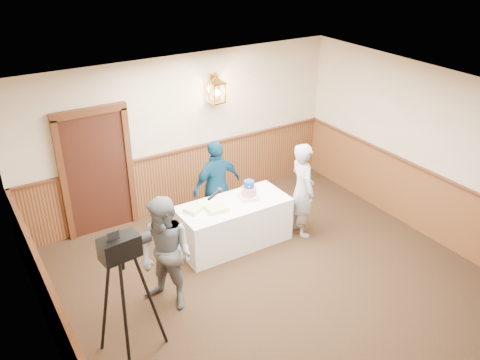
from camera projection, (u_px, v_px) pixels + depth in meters
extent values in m
plane|color=black|center=(301.00, 311.00, 6.91)|extent=(7.00, 7.00, 0.00)
cube|color=#C0AE90|center=(183.00, 134.00, 8.94)|extent=(6.00, 0.02, 2.80)
cube|color=#C0AE90|center=(61.00, 310.00, 4.88)|extent=(0.02, 7.00, 2.80)
cube|color=#C0AE90|center=(463.00, 169.00, 7.69)|extent=(0.02, 7.00, 2.80)
cube|color=white|center=(314.00, 116.00, 5.65)|extent=(6.00, 7.00, 0.02)
cube|color=#4B2615|center=(186.00, 178.00, 9.31)|extent=(5.98, 0.04, 1.10)
cube|color=#4B2615|center=(452.00, 217.00, 8.06)|extent=(0.04, 6.98, 1.10)
cube|color=#4C2714|center=(185.00, 149.00, 9.04)|extent=(5.98, 0.07, 0.04)
cube|color=black|center=(97.00, 174.00, 8.31)|extent=(1.00, 0.06, 2.10)
cube|color=white|center=(234.00, 223.00, 8.22)|extent=(1.80, 0.80, 0.75)
cube|color=beige|center=(249.00, 196.00, 8.20)|extent=(0.38, 0.38, 0.06)
cylinder|color=red|center=(249.00, 191.00, 8.15)|extent=(0.24, 0.24, 0.14)
cylinder|color=navy|center=(249.00, 184.00, 8.09)|extent=(0.17, 0.17, 0.11)
cube|color=#F2EB91|center=(217.00, 209.00, 7.83)|extent=(0.35, 0.28, 0.07)
cube|color=#C4EDA7|center=(194.00, 209.00, 7.83)|extent=(0.35, 0.32, 0.07)
imported|color=slate|center=(166.00, 255.00, 6.68)|extent=(0.93, 1.00, 1.64)
cylinder|color=black|center=(214.00, 195.00, 7.19)|extent=(0.23, 0.12, 0.09)
sphere|color=black|center=(220.00, 190.00, 7.27)|extent=(0.08, 0.08, 0.08)
imported|color=#9A999F|center=(302.00, 190.00, 8.30)|extent=(0.49, 0.66, 1.64)
imported|color=#0B314C|center=(217.00, 185.00, 8.48)|extent=(0.99, 0.52, 1.60)
cube|color=black|center=(120.00, 248.00, 5.42)|extent=(0.45, 0.28, 0.26)
cylinder|color=black|center=(143.00, 239.00, 5.58)|extent=(0.18, 0.15, 0.13)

